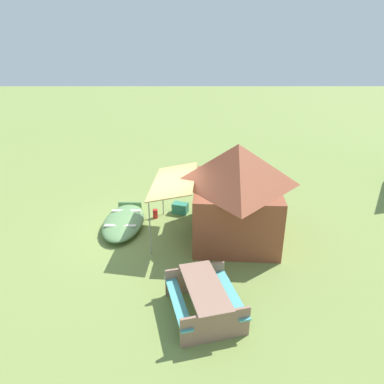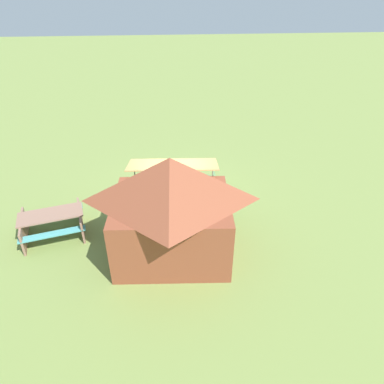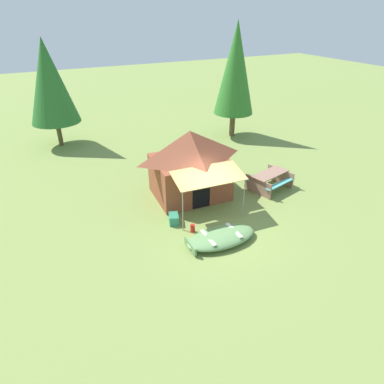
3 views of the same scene
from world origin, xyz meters
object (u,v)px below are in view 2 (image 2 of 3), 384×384
Objects in this scene: beached_rowboat at (183,181)px; cooler_box at (218,208)px; picnic_table at (52,222)px; fuel_can at (203,196)px; canvas_cabin_tent at (171,207)px.

beached_rowboat is 2.09m from cooler_box.
fuel_can is (-4.66, -1.53, -0.33)m from picnic_table.
beached_rowboat is 0.65× the size of canvas_cabin_tent.
canvas_cabin_tent reaches higher than picnic_table.
cooler_box is at bearing 114.46° from fuel_can.
canvas_cabin_tent is 1.91× the size of picnic_table.
fuel_can is at bearing -65.54° from cooler_box.
picnic_table reaches higher than beached_rowboat.
picnic_table is 6.79× the size of fuel_can.
fuel_can is (-0.63, 0.97, -0.04)m from beached_rowboat.
canvas_cabin_tent reaches higher than cooler_box.
picnic_table is 4.91m from fuel_can.
cooler_box is (-1.02, 1.83, -0.01)m from beached_rowboat.
beached_rowboat reaches higher than cooler_box.
picnic_table is (4.03, 2.50, 0.29)m from beached_rowboat.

